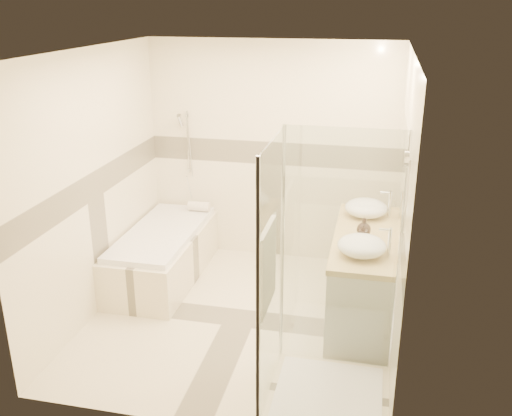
% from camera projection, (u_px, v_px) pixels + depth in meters
% --- Properties ---
extents(room, '(2.82, 3.02, 2.52)m').
position_uv_depth(room, '(245.00, 195.00, 5.06)').
color(room, beige).
rests_on(room, ground).
extents(bathtub, '(0.75, 1.70, 0.56)m').
position_uv_depth(bathtub, '(163.00, 252.00, 6.20)').
color(bathtub, beige).
rests_on(bathtub, ground).
extents(vanity, '(0.58, 1.62, 0.85)m').
position_uv_depth(vanity, '(363.00, 276.00, 5.40)').
color(vanity, white).
rests_on(vanity, ground).
extents(shower_enclosure, '(0.96, 0.93, 2.04)m').
position_uv_depth(shower_enclosure, '(316.00, 339.00, 4.27)').
color(shower_enclosure, beige).
rests_on(shower_enclosure, ground).
extents(vessel_sink_near, '(0.42, 0.42, 0.17)m').
position_uv_depth(vessel_sink_near, '(366.00, 208.00, 5.68)').
color(vessel_sink_near, white).
rests_on(vessel_sink_near, vanity).
extents(vessel_sink_far, '(0.42, 0.42, 0.17)m').
position_uv_depth(vessel_sink_far, '(362.00, 246.00, 4.82)').
color(vessel_sink_far, white).
rests_on(vessel_sink_far, vanity).
extents(faucet_near, '(0.11, 0.03, 0.28)m').
position_uv_depth(faucet_near, '(389.00, 202.00, 5.61)').
color(faucet_near, silver).
rests_on(faucet_near, vanity).
extents(faucet_far, '(0.11, 0.03, 0.27)m').
position_uv_depth(faucet_far, '(389.00, 240.00, 4.75)').
color(faucet_far, silver).
rests_on(faucet_far, vanity).
extents(amenity_bottle_a, '(0.08, 0.08, 0.17)m').
position_uv_depth(amenity_bottle_a, '(363.00, 233.00, 5.08)').
color(amenity_bottle_a, black).
rests_on(amenity_bottle_a, vanity).
extents(amenity_bottle_b, '(0.17, 0.17, 0.17)m').
position_uv_depth(amenity_bottle_b, '(364.00, 227.00, 5.22)').
color(amenity_bottle_b, black).
rests_on(amenity_bottle_b, vanity).
extents(folded_towels, '(0.18, 0.27, 0.08)m').
position_uv_depth(folded_towels, '(366.00, 207.00, 5.83)').
color(folded_towels, white).
rests_on(folded_towels, vanity).
extents(rolled_towel, '(0.25, 0.11, 0.11)m').
position_uv_depth(rolled_towel, '(199.00, 206.00, 6.64)').
color(rolled_towel, white).
rests_on(rolled_towel, bathtub).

